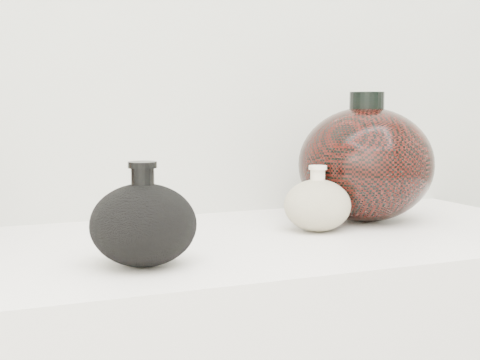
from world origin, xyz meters
name	(u,v)px	position (x,y,z in m)	size (l,w,h in m)	color
black_gourd_vase	(143,224)	(-0.15, 0.83, 0.95)	(0.17, 0.17, 0.14)	black
cream_gourd_vase	(317,205)	(0.17, 0.96, 0.94)	(0.12, 0.12, 0.11)	beige
right_round_pot	(365,164)	(0.30, 1.01, 1.00)	(0.28, 0.28, 0.23)	black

